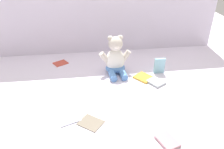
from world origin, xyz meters
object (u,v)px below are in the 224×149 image
book_case_0 (144,77)px  book_case_1 (69,119)px  book_case_2 (168,141)px  book_case_6 (156,82)px  teddy_bear (116,59)px  book_case_4 (159,66)px  book_case_5 (61,63)px  book_case_3 (91,122)px

book_case_0 → book_case_1: book_case_0 is taller
book_case_2 → book_case_6: (0.10, 0.49, -0.00)m
teddy_bear → book_case_4: size_ratio=2.37×
book_case_0 → book_case_2: bearing=-131.6°
book_case_0 → book_case_5: book_case_0 is taller
book_case_3 → book_case_4: 0.67m
book_case_2 → book_case_5: 1.01m
book_case_2 → book_case_0: bearing=67.2°
book_case_0 → book_case_1: size_ratio=1.04×
book_case_0 → book_case_3: book_case_0 is taller
book_case_1 → book_case_2: size_ratio=1.10×
book_case_3 → book_case_4: book_case_4 is taller
book_case_0 → book_case_4: size_ratio=1.02×
book_case_2 → book_case_5: (-0.53, 0.86, -0.00)m
book_case_5 → book_case_6: book_case_6 is taller
book_case_1 → book_case_0: bearing=105.3°
book_case_4 → book_case_5: book_case_4 is taller
book_case_3 → book_case_5: 0.71m
book_case_4 → book_case_6: (-0.06, -0.13, -0.05)m
book_case_5 → book_case_1: bearing=156.8°
book_case_0 → book_case_2: 0.56m
teddy_bear → book_case_2: 0.69m
book_case_3 → book_case_5: bearing=-126.1°
book_case_3 → book_case_6: (0.44, 0.32, 0.00)m
teddy_bear → book_case_6: bearing=-40.5°
book_case_2 → book_case_3: book_case_2 is taller
book_case_1 → book_case_4: size_ratio=0.98×
book_case_5 → book_case_6: 0.73m
book_case_1 → book_case_5: (-0.08, 0.64, 0.00)m
book_case_2 → book_case_3: bearing=133.7°
book_case_0 → teddy_bear: bearing=109.6°
book_case_4 → book_case_5: bearing=163.3°
teddy_bear → book_case_5: (-0.39, 0.18, -0.09)m
book_case_0 → book_case_3: (-0.37, -0.39, -0.00)m
book_case_3 → book_case_5: (-0.19, 0.68, 0.00)m
book_case_4 → book_case_1: bearing=-143.7°
teddy_bear → book_case_5: size_ratio=2.74×
book_case_3 → book_case_4: size_ratio=1.02×
book_case_2 → book_case_3: size_ratio=0.88×
book_case_1 → book_case_4: (0.60, 0.41, 0.05)m
book_case_6 → book_case_3: bearing=4.4°
book_case_1 → book_case_6: book_case_6 is taller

